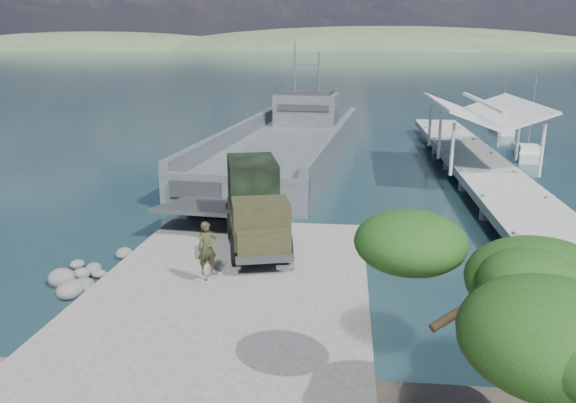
% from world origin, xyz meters
% --- Properties ---
extents(ground, '(1400.00, 1400.00, 0.00)m').
position_xyz_m(ground, '(0.00, 0.00, 0.00)').
color(ground, '#1A3B3F').
rests_on(ground, ground).
extents(boat_ramp, '(10.00, 18.00, 0.50)m').
position_xyz_m(boat_ramp, '(0.00, -1.00, 0.25)').
color(boat_ramp, '#66645D').
rests_on(boat_ramp, ground).
extents(shoreline_rocks, '(3.20, 5.60, 0.90)m').
position_xyz_m(shoreline_rocks, '(-6.20, 0.50, 0.00)').
color(shoreline_rocks, '#50504E').
rests_on(shoreline_rocks, ground).
extents(distant_headlands, '(1000.00, 240.00, 48.00)m').
position_xyz_m(distant_headlands, '(50.00, 560.00, 0.00)').
color(distant_headlands, '#3D5333').
rests_on(distant_headlands, ground).
extents(pier, '(6.40, 44.00, 6.10)m').
position_xyz_m(pier, '(13.00, 18.77, 1.60)').
color(pier, '#96978E').
rests_on(pier, ground).
extents(landing_craft, '(11.05, 33.41, 9.76)m').
position_xyz_m(landing_craft, '(-0.67, 23.24, 0.80)').
color(landing_craft, '#41464D').
rests_on(landing_craft, ground).
extents(military_truck, '(3.98, 7.67, 3.42)m').
position_xyz_m(military_truck, '(0.13, 4.19, 2.20)').
color(military_truck, black).
rests_on(military_truck, boat_ramp).
extents(soldier, '(0.86, 0.80, 1.97)m').
position_xyz_m(soldier, '(-0.84, -0.59, 1.49)').
color(soldier, black).
rests_on(soldier, boat_ramp).
extents(sailboat_near, '(2.63, 5.78, 6.80)m').
position_xyz_m(sailboat_near, '(18.54, 27.04, 0.36)').
color(sailboat_near, silver).
rests_on(sailboat_near, ground).
extents(sailboat_far, '(1.51, 4.73, 5.72)m').
position_xyz_m(sailboat_far, '(19.71, 39.88, 0.30)').
color(sailboat_far, silver).
rests_on(sailboat_far, ground).
extents(overhang_tree, '(6.59, 6.07, 5.98)m').
position_xyz_m(overhang_tree, '(8.06, -9.64, 4.79)').
color(overhang_tree, '#342415').
rests_on(overhang_tree, ground).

